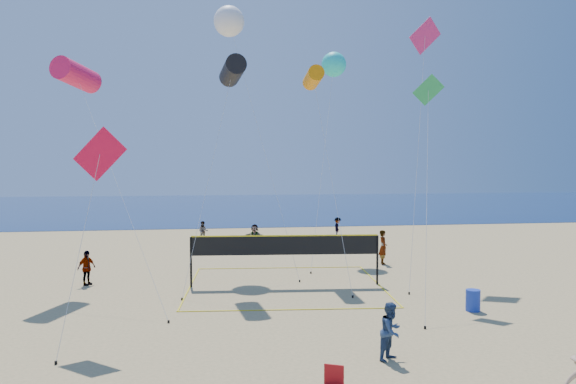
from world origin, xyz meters
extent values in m
cube|color=navy|center=(0.00, 62.00, 0.01)|extent=(140.00, 50.00, 0.03)
imported|color=navy|center=(2.54, 3.61, 0.84)|extent=(1.04, 1.02, 1.68)
imported|color=gray|center=(-8.31, 15.23, 0.81)|extent=(0.93, 0.98, 1.63)
imported|color=gray|center=(0.36, 24.48, 0.86)|extent=(1.64, 1.20, 1.71)
imported|color=gray|center=(7.12, 18.50, 0.96)|extent=(0.50, 0.72, 1.92)
imported|color=gray|center=(-2.98, 29.17, 0.74)|extent=(0.76, 0.61, 1.47)
imported|color=gray|center=(7.11, 29.47, 0.79)|extent=(0.84, 1.14, 1.59)
cube|color=#A81316|center=(0.25, 1.07, 0.65)|extent=(0.45, 0.24, 0.48)
cylinder|color=#1B38B4|center=(7.43, 8.32, 0.41)|extent=(0.72, 0.72, 0.82)
cylinder|color=black|center=(-3.46, 14.13, 1.16)|extent=(0.10, 0.10, 2.32)
cylinder|color=black|center=(5.19, 13.42, 1.16)|extent=(0.10, 0.10, 2.32)
cube|color=black|center=(0.87, 13.77, 1.88)|extent=(8.66, 0.73, 0.87)
cube|color=yellow|center=(0.87, 13.77, 2.34)|extent=(8.66, 0.74, 0.06)
cube|color=yellow|center=(0.51, 9.45, 0.01)|extent=(8.86, 0.77, 0.02)
cube|color=yellow|center=(1.22, 18.10, 0.01)|extent=(8.86, 0.77, 0.02)
cylinder|color=#F41A53|center=(-8.82, 16.30, 9.89)|extent=(2.04, 2.88, 1.45)
cylinder|color=silver|center=(-6.47, 12.32, 4.97)|extent=(4.72, 7.97, 9.85)
cylinder|color=black|center=(-4.11, 8.35, 0.05)|extent=(0.08, 0.08, 0.10)
cylinder|color=black|center=(-1.44, 15.53, 10.15)|extent=(1.26, 2.47, 1.30)
cylinder|color=silver|center=(-2.61, 13.60, 5.10)|extent=(2.35, 3.88, 10.10)
cylinder|color=black|center=(-3.78, 11.67, 0.05)|extent=(0.08, 0.08, 0.10)
cylinder|color=orange|center=(2.81, 17.09, 10.14)|extent=(0.86, 2.00, 1.09)
cylinder|color=silver|center=(3.09, 14.07, 5.10)|extent=(0.58, 6.07, 10.10)
cylinder|color=black|center=(3.38, 11.04, 0.05)|extent=(0.08, 0.08, 0.10)
cube|color=#F70E39|center=(-6.25, 7.67, 6.01)|extent=(1.82, 0.40, 1.83)
cylinder|color=silver|center=(-6.63, 6.14, 3.03)|extent=(0.78, 3.08, 5.97)
cylinder|color=black|center=(-7.01, 4.61, 0.05)|extent=(0.08, 0.08, 0.10)
cube|color=green|center=(7.04, 12.05, 8.95)|extent=(1.34, 0.47, 1.39)
cylinder|color=silver|center=(5.86, 9.19, 4.50)|extent=(2.37, 5.74, 8.91)
cylinder|color=black|center=(4.69, 6.33, 0.05)|extent=(0.08, 0.08, 0.10)
cube|color=#F12E75|center=(8.93, 17.19, 12.52)|extent=(1.99, 0.54, 2.02)
cylinder|color=silver|center=(7.44, 14.23, 6.28)|extent=(2.98, 5.94, 12.48)
cylinder|color=black|center=(5.96, 11.26, 0.05)|extent=(0.08, 0.08, 0.10)
sphere|color=white|center=(-1.36, 21.24, 13.91)|extent=(2.32, 2.32, 1.77)
cylinder|color=silver|center=(0.15, 17.84, 6.98)|extent=(3.04, 6.81, 13.86)
cylinder|color=black|center=(1.66, 14.45, 0.05)|extent=(0.08, 0.08, 0.10)
sphere|color=#22E3D6|center=(5.37, 23.44, 11.98)|extent=(1.92, 1.92, 1.57)
cylinder|color=silver|center=(3.97, 19.92, 6.01)|extent=(2.80, 7.06, 11.94)
cylinder|color=black|center=(2.58, 16.40, 0.05)|extent=(0.08, 0.08, 0.10)
camera|label=1|loc=(-2.75, -11.82, 5.73)|focal=35.00mm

